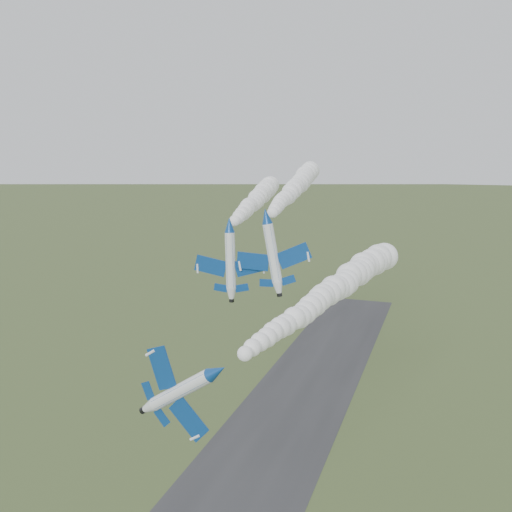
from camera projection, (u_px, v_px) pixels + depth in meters
The scene contains 7 objects.
runway at pixel (251, 474), 103.77m from camera, with size 24.00×260.00×0.04m, color #2E2E30.
jet_lead at pixel (217, 372), 60.01m from camera, with size 6.58×13.59×9.42m.
smoke_trail_jet_lead at pixel (331, 291), 88.06m from camera, with size 5.30×58.93×5.30m, color white, non-canonical shape.
jet_pair_left at pixel (229, 225), 86.91m from camera, with size 11.30×13.24×3.29m.
smoke_trail_jet_pair_left at pixel (257, 199), 122.19m from camera, with size 4.69×65.44×4.69m, color white, non-canonical shape.
jet_pair_right at pixel (266, 216), 85.29m from camera, with size 11.41×13.72×3.74m.
smoke_trail_jet_pair_right at pixel (296, 187), 118.52m from camera, with size 4.79×62.37×4.79m, color white, non-canonical shape.
Camera 1 is at (31.73, -59.31, 58.07)m, focal length 40.00 mm.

